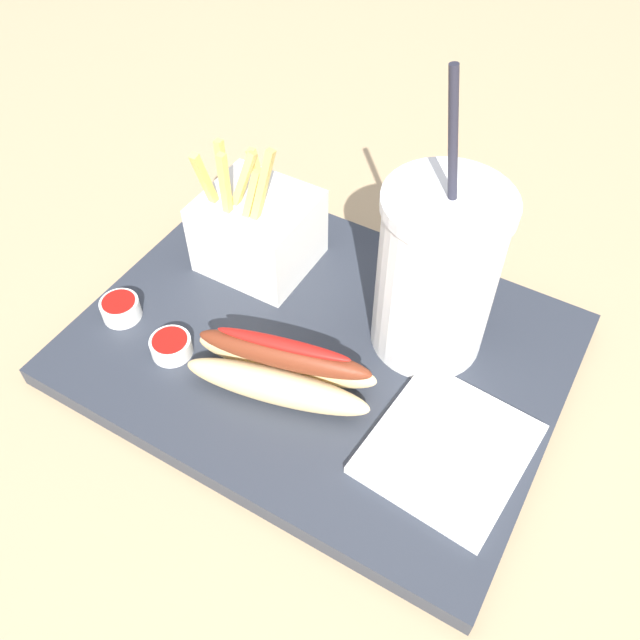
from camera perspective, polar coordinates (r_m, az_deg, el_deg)
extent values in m
cube|color=tan|center=(0.63, 0.00, -3.59)|extent=(2.40, 2.40, 0.02)
cube|color=#2D333D|center=(0.62, 0.00, -2.45)|extent=(0.43, 0.32, 0.02)
cylinder|color=white|center=(0.56, 9.85, 3.44)|extent=(0.10, 0.10, 0.15)
cylinder|color=white|center=(0.51, 11.02, 9.75)|extent=(0.10, 0.10, 0.01)
cylinder|color=#262633|center=(0.48, 11.30, 14.93)|extent=(0.02, 0.01, 0.11)
cube|color=white|center=(0.66, -5.28, 7.54)|extent=(0.10, 0.09, 0.08)
cube|color=#E5C660|center=(0.62, -6.68, 11.45)|extent=(0.02, 0.03, 0.06)
cube|color=#E5C660|center=(0.61, -8.09, 11.04)|extent=(0.01, 0.01, 0.07)
cube|color=#E5C660|center=(0.60, -5.00, 11.02)|extent=(0.02, 0.02, 0.08)
cube|color=#E5C660|center=(0.61, -6.03, 9.82)|extent=(0.02, 0.02, 0.07)
cube|color=#E5C660|center=(0.64, -5.32, 12.15)|extent=(0.01, 0.01, 0.06)
cube|color=#E5C660|center=(0.62, -9.71, 11.50)|extent=(0.01, 0.03, 0.07)
cube|color=#E5C660|center=(0.64, -8.27, 12.04)|extent=(0.01, 0.01, 0.08)
ellipsoid|color=#E5C689|center=(0.57, -2.93, -3.45)|extent=(0.16, 0.06, 0.03)
ellipsoid|color=#E5C689|center=(0.56, -3.86, -5.63)|extent=(0.16, 0.06, 0.03)
ellipsoid|color=maroon|center=(0.54, -3.52, -2.75)|extent=(0.15, 0.06, 0.02)
ellipsoid|color=red|center=(0.53, -3.58, -1.88)|extent=(0.11, 0.04, 0.01)
cylinder|color=white|center=(0.65, -16.65, 0.91)|extent=(0.04, 0.04, 0.02)
cylinder|color=#B2140F|center=(0.64, -16.80, 1.36)|extent=(0.03, 0.03, 0.01)
cylinder|color=white|center=(0.61, -12.59, -2.21)|extent=(0.04, 0.04, 0.02)
cylinder|color=#B2140F|center=(0.60, -12.69, -1.84)|extent=(0.03, 0.03, 0.01)
cube|color=white|center=(0.55, 10.91, -10.75)|extent=(0.13, 0.14, 0.01)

